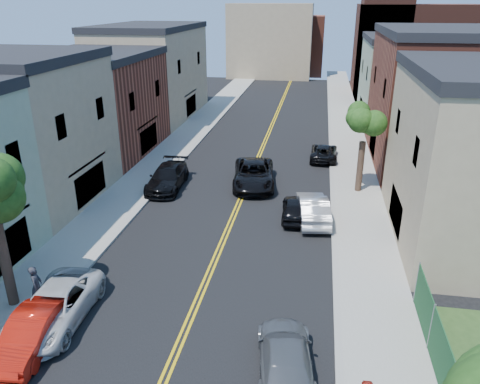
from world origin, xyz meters
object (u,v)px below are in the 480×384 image
at_px(silver_car_right, 313,208).
at_px(black_suv_lane, 254,174).
at_px(grey_car_left, 169,178).
at_px(grey_car_right, 285,357).
at_px(black_car_left, 167,177).
at_px(dark_car_right_far, 324,152).
at_px(white_pickup, 54,307).
at_px(black_car_right, 295,208).
at_px(pedestrian_left, 37,286).
at_px(red_sedan, 31,333).

height_order(silver_car_right, black_suv_lane, black_suv_lane).
relative_size(grey_car_left, grey_car_right, 0.83).
distance_m(grey_car_left, black_suv_lane, 6.13).
height_order(grey_car_left, grey_car_right, grey_car_right).
height_order(black_car_left, dark_car_right_far, black_car_left).
bearing_deg(white_pickup, black_car_left, 87.47).
xyz_separation_m(grey_car_right, black_suv_lane, (-3.70, 18.11, 0.16)).
distance_m(grey_car_left, black_car_right, 10.07).
bearing_deg(black_car_right, black_car_left, -23.73).
height_order(grey_car_left, black_car_right, black_car_right).
relative_size(grey_car_right, dark_car_right_far, 1.04).
bearing_deg(silver_car_right, black_suv_lane, -57.70).
xyz_separation_m(white_pickup, black_car_right, (9.25, 11.75, -0.07)).
height_order(grey_car_right, dark_car_right_far, grey_car_right).
bearing_deg(white_pickup, black_car_right, 49.07).
bearing_deg(white_pickup, grey_car_left, 87.47).
distance_m(grey_car_left, pedestrian_left, 14.82).
bearing_deg(red_sedan, black_suv_lane, 66.26).
relative_size(white_pickup, pedestrian_left, 2.88).
relative_size(black_suv_lane, pedestrian_left, 3.27).
xyz_separation_m(dark_car_right_far, pedestrian_left, (-12.21, -22.88, 0.45)).
height_order(red_sedan, pedestrian_left, pedestrian_left).
height_order(grey_car_left, pedestrian_left, pedestrian_left).
bearing_deg(black_car_right, black_suv_lane, -59.73).
relative_size(white_pickup, black_suv_lane, 0.88).
height_order(dark_car_right_far, pedestrian_left, pedestrian_left).
xyz_separation_m(black_car_right, silver_car_right, (1.05, -0.09, 0.12)).
distance_m(white_pickup, grey_car_left, 15.61).
xyz_separation_m(black_car_left, black_car_right, (9.30, -3.58, -0.11)).
bearing_deg(dark_car_right_far, grey_car_left, 38.00).
bearing_deg(grey_car_left, black_car_left, -86.83).
distance_m(white_pickup, pedestrian_left, 1.55).
xyz_separation_m(white_pickup, black_car_left, (-0.05, 15.33, 0.04)).
relative_size(silver_car_right, pedestrian_left, 2.58).
xyz_separation_m(white_pickup, dark_car_right_far, (10.95, 23.73, -0.11)).
xyz_separation_m(grey_car_left, pedestrian_left, (-1.21, -14.76, 0.41)).
xyz_separation_m(silver_car_right, dark_car_right_far, (0.65, 12.06, -0.16)).
distance_m(black_car_left, black_suv_lane, 6.19).
bearing_deg(silver_car_right, black_car_left, -27.22).
bearing_deg(grey_car_left, white_pickup, -86.65).
height_order(black_car_left, pedestrian_left, pedestrian_left).
height_order(black_car_left, grey_car_right, black_car_left).
height_order(grey_car_left, dark_car_right_far, grey_car_left).
relative_size(black_car_left, pedestrian_left, 2.90).
bearing_deg(white_pickup, silver_car_right, 45.84).
bearing_deg(black_car_left, grey_car_left, 87.37).
height_order(white_pickup, black_car_left, black_car_left).
bearing_deg(black_car_left, grey_car_right, -62.33).
xyz_separation_m(grey_car_right, black_car_right, (-0.40, 13.01, -0.01)).
relative_size(black_car_right, silver_car_right, 0.83).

